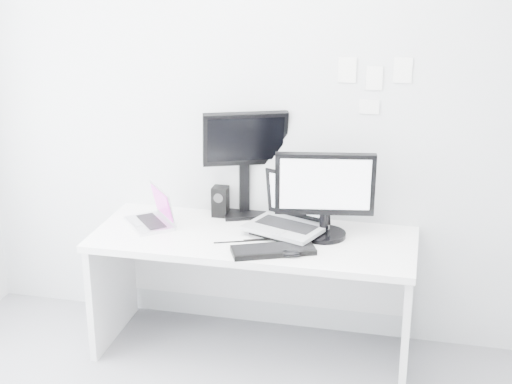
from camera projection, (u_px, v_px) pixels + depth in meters
The scene contains 13 objects.
back_wall at pixel (267, 113), 4.32m from camera, with size 3.60×3.60×0.00m, color silver.
desk at pixel (253, 295), 4.32m from camera, with size 1.80×0.70×0.73m, color white.
macbook at pixel (148, 206), 4.32m from camera, with size 0.31×0.23×0.23m, color silver.
speaker at pixel (220, 201), 4.47m from camera, with size 0.09×0.09×0.18m, color black.
dell_laptop at pixel (285, 207), 4.16m from camera, with size 0.41×0.32×0.34m, color #9DA0A4.
rear_monitor at pixel (245, 162), 4.40m from camera, with size 0.49×0.18×0.66m, color black.
samsung_monitor at pixel (325, 194), 4.11m from camera, with size 0.55×0.25×0.50m, color black.
keyboard at pixel (273, 250), 3.98m from camera, with size 0.44×0.16×0.03m, color black.
mouse at pixel (290, 253), 3.93m from camera, with size 0.11×0.07×0.04m, color black.
wall_note_0 at pixel (347, 70), 4.13m from camera, with size 0.10×0.00×0.14m, color white.
wall_note_1 at pixel (374, 78), 4.11m from camera, with size 0.09×0.00×0.13m, color white.
wall_note_2 at pixel (403, 70), 4.06m from camera, with size 0.10×0.00×0.14m, color white.
wall_note_3 at pixel (369, 107), 4.16m from camera, with size 0.11×0.00×0.08m, color white.
Camera 1 is at (0.88, -2.53, 2.34)m, focal length 52.86 mm.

